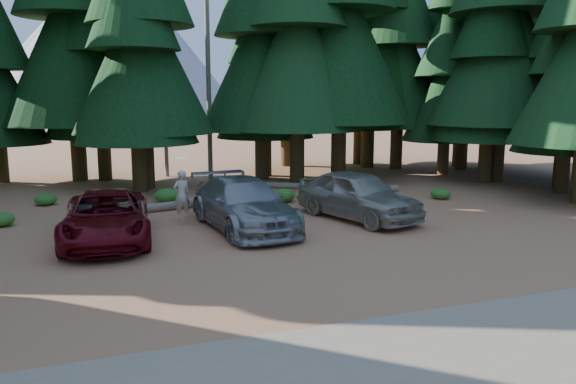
{
  "coord_description": "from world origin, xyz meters",
  "views": [
    {
      "loc": [
        -5.13,
        -13.65,
        4.14
      ],
      "look_at": [
        0.62,
        2.3,
        1.25
      ],
      "focal_mm": 35.0,
      "sensor_mm": 36.0,
      "label": 1
    }
  ],
  "objects_px": {
    "log_right": "(353,192)",
    "log_left": "(178,205)",
    "silver_minivan_right": "(358,195)",
    "log_mid": "(272,185)",
    "red_pickup": "(106,217)",
    "frisbee_player": "(181,194)",
    "silver_minivan_center": "(243,204)"
  },
  "relations": [
    {
      "from": "silver_minivan_right",
      "to": "log_left",
      "type": "distance_m",
      "value": 6.73
    },
    {
      "from": "silver_minivan_center",
      "to": "log_mid",
      "type": "xyz_separation_m",
      "value": [
        3.35,
        7.32,
        -0.65
      ]
    },
    {
      "from": "frisbee_player",
      "to": "log_mid",
      "type": "distance_m",
      "value": 7.91
    },
    {
      "from": "frisbee_player",
      "to": "log_mid",
      "type": "height_order",
      "value": "frisbee_player"
    },
    {
      "from": "silver_minivan_right",
      "to": "log_mid",
      "type": "distance_m",
      "value": 7.34
    },
    {
      "from": "red_pickup",
      "to": "silver_minivan_right",
      "type": "distance_m",
      "value": 8.19
    },
    {
      "from": "silver_minivan_center",
      "to": "log_left",
      "type": "relative_size",
      "value": 1.23
    },
    {
      "from": "log_left",
      "to": "log_mid",
      "type": "distance_m",
      "value": 5.98
    },
    {
      "from": "silver_minivan_right",
      "to": "log_mid",
      "type": "relative_size",
      "value": 1.44
    },
    {
      "from": "log_right",
      "to": "log_left",
      "type": "bearing_deg",
      "value": 179.1
    },
    {
      "from": "silver_minivan_center",
      "to": "log_mid",
      "type": "height_order",
      "value": "silver_minivan_center"
    },
    {
      "from": "silver_minivan_center",
      "to": "log_left",
      "type": "height_order",
      "value": "silver_minivan_center"
    },
    {
      "from": "log_left",
      "to": "log_right",
      "type": "distance_m",
      "value": 7.56
    },
    {
      "from": "red_pickup",
      "to": "frisbee_player",
      "type": "height_order",
      "value": "frisbee_player"
    },
    {
      "from": "silver_minivan_right",
      "to": "log_mid",
      "type": "height_order",
      "value": "silver_minivan_right"
    },
    {
      "from": "log_right",
      "to": "log_mid",
      "type": "bearing_deg",
      "value": 127.28
    },
    {
      "from": "red_pickup",
      "to": "log_right",
      "type": "relative_size",
      "value": 1.14
    },
    {
      "from": "red_pickup",
      "to": "log_right",
      "type": "height_order",
      "value": "red_pickup"
    },
    {
      "from": "silver_minivan_right",
      "to": "log_left",
      "type": "relative_size",
      "value": 1.09
    },
    {
      "from": "log_mid",
      "to": "log_right",
      "type": "height_order",
      "value": "log_right"
    },
    {
      "from": "red_pickup",
      "to": "silver_minivan_center",
      "type": "xyz_separation_m",
      "value": [
        4.15,
        0.23,
        0.08
      ]
    },
    {
      "from": "frisbee_player",
      "to": "log_left",
      "type": "relative_size",
      "value": 0.45
    },
    {
      "from": "red_pickup",
      "to": "silver_minivan_center",
      "type": "bearing_deg",
      "value": 7.32
    },
    {
      "from": "red_pickup",
      "to": "log_left",
      "type": "xyz_separation_m",
      "value": [
        2.65,
        4.05,
        -0.56
      ]
    },
    {
      "from": "frisbee_player",
      "to": "log_mid",
      "type": "xyz_separation_m",
      "value": [
        5.08,
        6.0,
        -0.85
      ]
    },
    {
      "from": "frisbee_player",
      "to": "log_right",
      "type": "bearing_deg",
      "value": -176.49
    },
    {
      "from": "silver_minivan_center",
      "to": "silver_minivan_right",
      "type": "xyz_separation_m",
      "value": [
        4.03,
        0.04,
        0.04
      ]
    },
    {
      "from": "log_left",
      "to": "log_mid",
      "type": "xyz_separation_m",
      "value": [
        4.85,
        3.5,
        -0.02
      ]
    },
    {
      "from": "silver_minivan_center",
      "to": "frisbee_player",
      "type": "distance_m",
      "value": 2.18
    },
    {
      "from": "silver_minivan_right",
      "to": "frisbee_player",
      "type": "xyz_separation_m",
      "value": [
        -5.76,
        1.27,
        0.16
      ]
    },
    {
      "from": "silver_minivan_right",
      "to": "log_mid",
      "type": "bearing_deg",
      "value": 79.08
    },
    {
      "from": "log_right",
      "to": "silver_minivan_right",
      "type": "bearing_deg",
      "value": -119.94
    }
  ]
}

